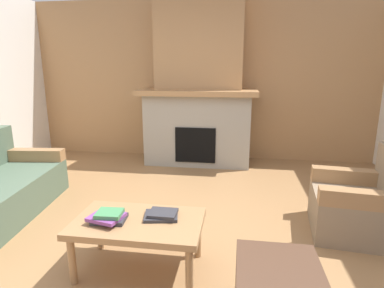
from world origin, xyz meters
The scene contains 7 objects.
ground centered at (0.00, 0.00, 0.00)m, with size 9.00×9.00×0.00m, color olive.
wall_back_wood_panel centered at (0.00, 3.00, 1.35)m, with size 6.00×0.12×2.70m, color #A87A4C.
fireplace centered at (0.00, 2.62, 1.16)m, with size 1.90×0.82×2.70m.
armchair centered at (1.85, 0.45, 0.29)m, with size 0.84×0.84×0.85m.
coffee_table centered at (-0.09, -0.41, 0.38)m, with size 1.00×0.60×0.43m.
book_stack_near_edge centered at (-0.31, -0.46, 0.47)m, with size 0.29×0.26×0.09m.
book_stack_center centered at (0.08, -0.34, 0.45)m, with size 0.29×0.25×0.05m.
Camera 1 is at (0.65, -2.56, 1.59)m, focal length 29.47 mm.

